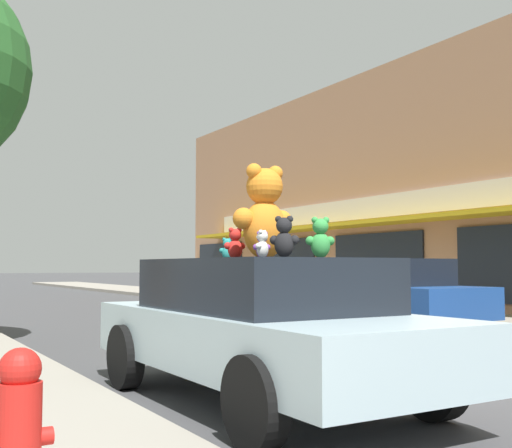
% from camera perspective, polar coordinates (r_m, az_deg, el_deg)
% --- Properties ---
extents(ground_plane, '(260.00, 260.00, 0.00)m').
position_cam_1_polar(ground_plane, '(8.40, 17.46, -12.80)').
color(ground_plane, '#424244').
extents(plush_art_car, '(2.02, 4.50, 1.42)m').
position_cam_1_polar(plush_art_car, '(6.43, 0.48, -8.91)').
color(plush_art_car, '#ADC6D1').
rests_on(plush_art_car, ground_plane).
extents(teddy_bear_giant, '(0.72, 0.45, 0.97)m').
position_cam_1_polar(teddy_bear_giant, '(6.54, 0.75, 0.95)').
color(teddy_bear_giant, orange).
rests_on(teddy_bear_giant, plush_art_car).
extents(teddy_bear_purple, '(0.19, 0.12, 0.26)m').
position_cam_1_polar(teddy_bear_purple, '(6.12, 0.55, -1.91)').
color(teddy_bear_purple, purple).
rests_on(teddy_bear_purple, plush_art_car).
extents(teddy_bear_teal, '(0.19, 0.15, 0.26)m').
position_cam_1_polar(teddy_bear_teal, '(7.45, -2.57, -2.25)').
color(teddy_bear_teal, teal).
rests_on(teddy_bear_teal, plush_art_car).
extents(teddy_bear_red, '(0.25, 0.15, 0.33)m').
position_cam_1_polar(teddy_bear_red, '(6.74, -1.88, -1.78)').
color(teddy_bear_red, red).
rests_on(teddy_bear_red, plush_art_car).
extents(teddy_bear_green, '(0.28, 0.20, 0.37)m').
position_cam_1_polar(teddy_bear_green, '(5.80, 5.75, -1.26)').
color(teddy_bear_green, green).
rests_on(teddy_bear_green, plush_art_car).
extents(teddy_bear_white, '(0.18, 0.15, 0.25)m').
position_cam_1_polar(teddy_bear_white, '(5.63, 0.57, -1.82)').
color(teddy_bear_white, white).
rests_on(teddy_bear_white, plush_art_car).
extents(teddy_bear_black, '(0.23, 0.23, 0.34)m').
position_cam_1_polar(teddy_bear_black, '(5.31, 2.52, -1.18)').
color(teddy_bear_black, black).
rests_on(teddy_bear_black, plush_art_car).
extents(parked_car_far_center, '(2.09, 4.31, 1.49)m').
position_cam_1_polar(parked_car_far_center, '(13.51, 11.40, -6.02)').
color(parked_car_far_center, '#1E4793').
rests_on(parked_car_far_center, ground_plane).
extents(fire_hydrant, '(0.33, 0.22, 0.79)m').
position_cam_1_polar(fire_hydrant, '(3.52, -20.35, -16.67)').
color(fire_hydrant, red).
rests_on(fire_hydrant, sidewalk_near).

